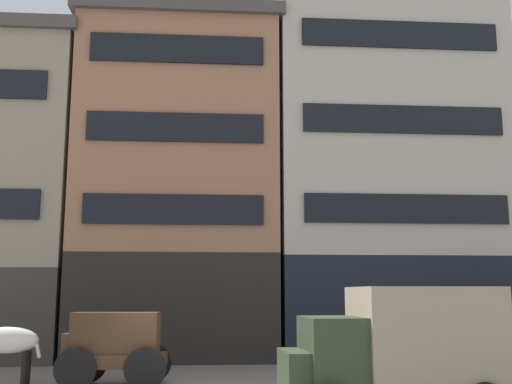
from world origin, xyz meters
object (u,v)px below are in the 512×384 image
pedestrian_officer (342,340)px  cargo_wagon (114,343)px  draft_horse (3,339)px  delivery_truck_far (398,347)px

pedestrian_officer → cargo_wagon: bearing=-158.3°
draft_horse → pedestrian_officer: 10.20m
cargo_wagon → draft_horse: (-2.95, 0.00, 0.12)m
cargo_wagon → delivery_truck_far: 8.01m
draft_horse → cargo_wagon: bearing=-0.0°
delivery_truck_far → cargo_wagon: bearing=142.9°
cargo_wagon → draft_horse: bearing=180.0°
cargo_wagon → delivery_truck_far: size_ratio=0.67×
cargo_wagon → draft_horse: draft_horse is taller
draft_horse → pedestrian_officer: (9.83, 2.73, -0.29)m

